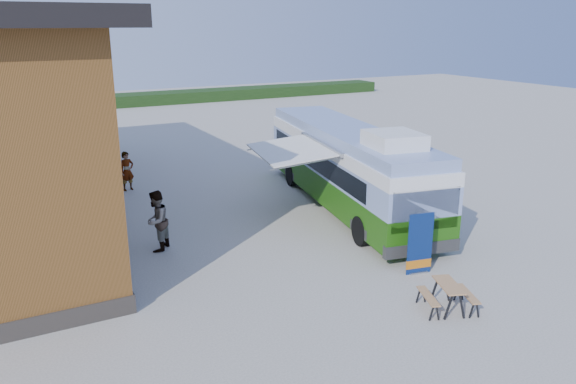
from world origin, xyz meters
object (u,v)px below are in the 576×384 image
person_a (127,171)px  slurry_tanker (62,135)px  person_b (156,221)px  bus (347,164)px  banner (420,249)px  picnic_table (448,291)px

person_a → slurry_tanker: slurry_tanker is taller
person_b → slurry_tanker: 16.09m
bus → person_a: bus is taller
banner → person_a: banner is taller
banner → person_b: bearing=150.0°
picnic_table → bus: bearing=94.5°
person_b → banner: bearing=89.4°
picnic_table → slurry_tanker: bearing=126.0°
bus → banner: size_ratio=6.58×
picnic_table → slurry_tanker: 24.37m
picnic_table → slurry_tanker: slurry_tanker is taller
banner → slurry_tanker: bearing=119.0°
banner → picnic_table: (-0.82, -2.07, -0.22)m
picnic_table → person_a: person_a is taller
person_b → slurry_tanker: bearing=-137.0°
bus → banner: bearing=-94.0°
person_a → slurry_tanker: 8.84m
bus → person_b: 8.01m
bus → person_b: size_ratio=6.17×
banner → picnic_table: bearing=-101.1°
picnic_table → person_a: 15.57m
person_b → slurry_tanker: size_ratio=0.37×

